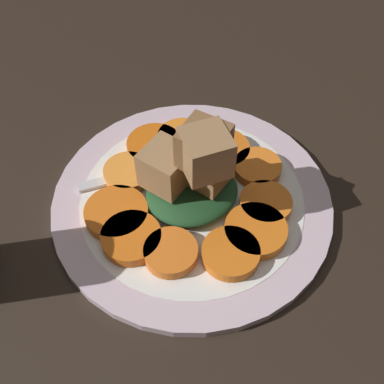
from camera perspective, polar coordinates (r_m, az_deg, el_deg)
name	(u,v)px	position (r cm, az deg, el deg)	size (l,w,h in cm)	color
table_slab	(192,210)	(52.06, 0.00, -2.11)	(120.00, 120.00, 2.00)	black
plate	(192,201)	(50.84, 0.00, -1.10)	(29.35, 29.35, 1.05)	silver
carrot_slice_0	(265,204)	(49.75, 8.70, -1.38)	(5.38, 5.38, 1.19)	orange
carrot_slice_1	(258,168)	(52.70, 7.79, 2.82)	(5.21, 5.21, 1.19)	orange
carrot_slice_2	(223,150)	(54.11, 3.75, 4.96)	(5.84, 5.84, 1.19)	orange
carrot_slice_3	(183,139)	(55.24, -1.12, 6.32)	(5.76, 5.76, 1.19)	orange
carrot_slice_4	(155,146)	(54.62, -4.47, 5.46)	(6.23, 6.23, 1.19)	#D45F13
carrot_slice_5	(128,173)	(52.24, -7.62, 2.28)	(5.20, 5.20, 1.19)	orange
carrot_slice_6	(116,213)	(49.06, -8.94, -2.51)	(6.46, 6.46, 1.19)	orange
carrot_slice_7	(131,238)	(47.18, -7.21, -5.41)	(5.93, 5.93, 1.19)	orange
carrot_slice_8	(171,252)	(45.99, -2.53, -7.17)	(5.22, 5.22, 1.19)	orange
carrot_slice_9	(228,255)	(45.95, 4.28, -7.41)	(5.58, 5.58, 1.19)	orange
carrot_slice_10	(256,231)	(47.67, 7.55, -4.58)	(6.21, 6.21, 1.19)	orange
center_pile	(193,172)	(47.07, 0.18, 2.34)	(9.73, 8.93, 10.38)	#1E4723
fork	(161,166)	(53.02, -3.67, 3.06)	(17.53, 4.00, 0.40)	silver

